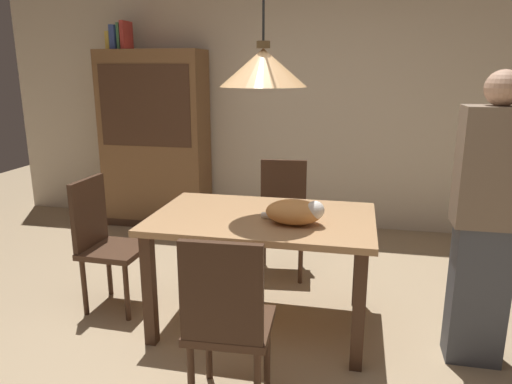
{
  "coord_description": "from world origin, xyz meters",
  "views": [
    {
      "loc": [
        0.7,
        -2.38,
        1.65
      ],
      "look_at": [
        0.06,
        0.64,
        0.85
      ],
      "focal_mm": 33.2,
      "sensor_mm": 36.0,
      "label": 1
    }
  ],
  "objects_px": {
    "chair_far_back": "(282,212)",
    "pendant_lamp": "(263,67)",
    "chair_near_front": "(227,318)",
    "book_green_slim": "(122,37)",
    "chair_left_side": "(104,238)",
    "book_yellow_short": "(112,41)",
    "hutch_bookcase": "(156,143)",
    "book_blue_wide": "(117,38)",
    "cat_sleeping": "(296,212)",
    "book_red_tall": "(127,35)",
    "dining_table": "(263,231)",
    "person_standing": "(486,223)"
  },
  "relations": [
    {
      "from": "cat_sleeping",
      "to": "pendant_lamp",
      "type": "bearing_deg",
      "value": 150.81
    },
    {
      "from": "dining_table",
      "to": "chair_near_front",
      "type": "xyz_separation_m",
      "value": [
        0.0,
        -0.88,
        -0.14
      ]
    },
    {
      "from": "chair_near_front",
      "to": "book_red_tall",
      "type": "relative_size",
      "value": 3.32
    },
    {
      "from": "chair_far_back",
      "to": "book_yellow_short",
      "type": "bearing_deg",
      "value": 152.94
    },
    {
      "from": "hutch_bookcase",
      "to": "book_yellow_short",
      "type": "distance_m",
      "value": 1.13
    },
    {
      "from": "book_yellow_short",
      "to": "chair_near_front",
      "type": "bearing_deg",
      "value": -54.37
    },
    {
      "from": "chair_near_front",
      "to": "book_green_slim",
      "type": "bearing_deg",
      "value": 123.93
    },
    {
      "from": "chair_left_side",
      "to": "book_blue_wide",
      "type": "xyz_separation_m",
      "value": [
        -0.78,
        1.88,
        1.46
      ]
    },
    {
      "from": "book_blue_wide",
      "to": "cat_sleeping",
      "type": "bearing_deg",
      "value": -43.24
    },
    {
      "from": "chair_far_back",
      "to": "chair_near_front",
      "type": "relative_size",
      "value": 1.0
    },
    {
      "from": "cat_sleeping",
      "to": "book_green_slim",
      "type": "distance_m",
      "value": 3.11
    },
    {
      "from": "cat_sleeping",
      "to": "chair_near_front",
      "type": "bearing_deg",
      "value": -106.51
    },
    {
      "from": "chair_near_front",
      "to": "book_green_slim",
      "type": "distance_m",
      "value": 3.64
    },
    {
      "from": "book_blue_wide",
      "to": "pendant_lamp",
      "type": "bearing_deg",
      "value": -44.58
    },
    {
      "from": "book_blue_wide",
      "to": "book_green_slim",
      "type": "height_order",
      "value": "book_green_slim"
    },
    {
      "from": "cat_sleeping",
      "to": "book_yellow_short",
      "type": "bearing_deg",
      "value": 137.62
    },
    {
      "from": "cat_sleeping",
      "to": "book_red_tall",
      "type": "height_order",
      "value": "book_red_tall"
    },
    {
      "from": "chair_near_front",
      "to": "book_green_slim",
      "type": "height_order",
      "value": "book_green_slim"
    },
    {
      "from": "chair_near_front",
      "to": "book_blue_wide",
      "type": "distance_m",
      "value": 3.66
    },
    {
      "from": "book_green_slim",
      "to": "person_standing",
      "type": "relative_size",
      "value": 0.16
    },
    {
      "from": "chair_far_back",
      "to": "pendant_lamp",
      "type": "distance_m",
      "value": 1.45
    },
    {
      "from": "dining_table",
      "to": "book_red_tall",
      "type": "xyz_separation_m",
      "value": [
        -1.8,
        1.88,
        1.34
      ]
    },
    {
      "from": "chair_left_side",
      "to": "book_green_slim",
      "type": "distance_m",
      "value": 2.49
    },
    {
      "from": "dining_table",
      "to": "chair_left_side",
      "type": "distance_m",
      "value": 1.14
    },
    {
      "from": "pendant_lamp",
      "to": "book_blue_wide",
      "type": "height_order",
      "value": "pendant_lamp"
    },
    {
      "from": "book_blue_wide",
      "to": "book_red_tall",
      "type": "xyz_separation_m",
      "value": [
        0.11,
        0.0,
        0.02
      ]
    },
    {
      "from": "chair_left_side",
      "to": "chair_far_back",
      "type": "height_order",
      "value": "same"
    },
    {
      "from": "book_red_tall",
      "to": "hutch_bookcase",
      "type": "bearing_deg",
      "value": -0.33
    },
    {
      "from": "book_blue_wide",
      "to": "book_green_slim",
      "type": "xyz_separation_m",
      "value": [
        0.06,
        0.0,
        0.01
      ]
    },
    {
      "from": "chair_left_side",
      "to": "book_yellow_short",
      "type": "distance_m",
      "value": 2.51
    },
    {
      "from": "book_yellow_short",
      "to": "book_blue_wide",
      "type": "xyz_separation_m",
      "value": [
        0.06,
        0.0,
        0.03
      ]
    },
    {
      "from": "book_blue_wide",
      "to": "book_green_slim",
      "type": "relative_size",
      "value": 0.92
    },
    {
      "from": "pendant_lamp",
      "to": "book_blue_wide",
      "type": "relative_size",
      "value": 5.42
    },
    {
      "from": "hutch_bookcase",
      "to": "book_red_tall",
      "type": "height_order",
      "value": "book_red_tall"
    },
    {
      "from": "chair_left_side",
      "to": "book_yellow_short",
      "type": "relative_size",
      "value": 4.65
    },
    {
      "from": "chair_near_front",
      "to": "book_green_slim",
      "type": "relative_size",
      "value": 3.58
    },
    {
      "from": "chair_far_back",
      "to": "pendant_lamp",
      "type": "relative_size",
      "value": 0.72
    },
    {
      "from": "book_green_slim",
      "to": "hutch_bookcase",
      "type": "bearing_deg",
      "value": -0.28
    },
    {
      "from": "book_red_tall",
      "to": "book_blue_wide",
      "type": "bearing_deg",
      "value": 180.0
    },
    {
      "from": "chair_near_front",
      "to": "dining_table",
      "type": "bearing_deg",
      "value": 90.24
    },
    {
      "from": "pendant_lamp",
      "to": "chair_left_side",
      "type": "bearing_deg",
      "value": 179.88
    },
    {
      "from": "chair_far_back",
      "to": "cat_sleeping",
      "type": "xyz_separation_m",
      "value": [
        0.23,
        -1.0,
        0.32
      ]
    },
    {
      "from": "pendant_lamp",
      "to": "book_yellow_short",
      "type": "relative_size",
      "value": 6.5
    },
    {
      "from": "chair_far_back",
      "to": "pendant_lamp",
      "type": "xyz_separation_m",
      "value": [
        0.01,
        -0.88,
        1.15
      ]
    },
    {
      "from": "dining_table",
      "to": "cat_sleeping",
      "type": "height_order",
      "value": "cat_sleeping"
    },
    {
      "from": "chair_left_side",
      "to": "book_yellow_short",
      "type": "height_order",
      "value": "book_yellow_short"
    },
    {
      "from": "chair_far_back",
      "to": "book_blue_wide",
      "type": "xyz_separation_m",
      "value": [
        -1.9,
        1.01,
        1.46
      ]
    },
    {
      "from": "dining_table",
      "to": "pendant_lamp",
      "type": "height_order",
      "value": "pendant_lamp"
    },
    {
      "from": "book_green_slim",
      "to": "person_standing",
      "type": "bearing_deg",
      "value": -32.91
    },
    {
      "from": "chair_left_side",
      "to": "hutch_bookcase",
      "type": "xyz_separation_m",
      "value": [
        -0.42,
        1.88,
        0.38
      ]
    }
  ]
}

